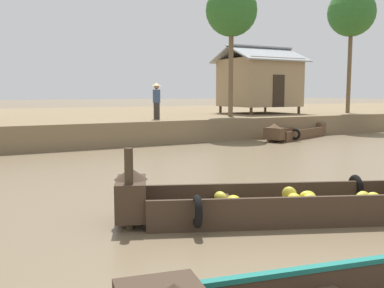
% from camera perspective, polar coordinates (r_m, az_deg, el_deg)
% --- Properties ---
extents(ground_plane, '(300.00, 300.00, 0.00)m').
position_cam_1_polar(ground_plane, '(12.22, -9.96, -3.86)').
color(ground_plane, '#726047').
extents(riverbank_strip, '(160.00, 20.00, 1.01)m').
position_cam_1_polar(riverbank_strip, '(27.36, -20.54, 2.62)').
color(riverbank_strip, '#7F6B4C').
rests_on(riverbank_strip, ground).
extents(banana_boat, '(5.78, 3.22, 0.96)m').
position_cam_1_polar(banana_boat, '(7.95, 12.15, -7.31)').
color(banana_boat, '#3D2D21').
rests_on(banana_boat, ground).
extents(fishing_skiff_distant, '(4.94, 2.65, 0.85)m').
position_cam_1_polar(fishing_skiff_distant, '(22.14, 13.37, 1.45)').
color(fishing_skiff_distant, brown).
rests_on(fishing_skiff_distant, ground).
extents(stilt_house_mid_right, '(4.53, 4.05, 3.94)m').
position_cam_1_polar(stilt_house_mid_right, '(26.71, 8.68, 7.95)').
color(stilt_house_mid_right, '#4C3826').
rests_on(stilt_house_mid_right, riverbank_strip).
extents(palm_tree_near, '(2.78, 2.78, 7.29)m').
position_cam_1_polar(palm_tree_near, '(28.62, 19.91, 15.58)').
color(palm_tree_near, brown).
rests_on(palm_tree_near, riverbank_strip).
extents(palm_tree_far, '(2.58, 2.58, 6.60)m').
position_cam_1_polar(palm_tree_far, '(23.09, 5.12, 16.71)').
color(palm_tree_far, brown).
rests_on(palm_tree_far, riverbank_strip).
extents(vendor_person, '(0.44, 0.44, 1.66)m').
position_cam_1_polar(vendor_person, '(20.24, -4.60, 5.82)').
color(vendor_person, '#332D28').
rests_on(vendor_person, riverbank_strip).
extents(mooring_post, '(0.14, 0.14, 1.33)m').
position_cam_1_polar(mooring_post, '(7.17, -8.13, -5.80)').
color(mooring_post, '#423323').
rests_on(mooring_post, ground).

